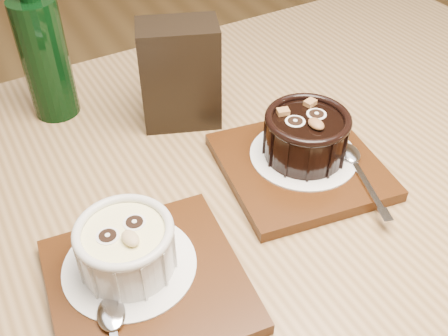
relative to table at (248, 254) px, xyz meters
The scene contains 11 objects.
ground 0.75m from the table, 45.31° to the left, with size 5.00×5.00×0.00m, color brown.
table is the anchor object (origin of this frame).
tray_left 0.19m from the table, 158.71° to the right, with size 0.18×0.18×0.01m, color #41200A.
doily_left 0.19m from the table, 167.76° to the right, with size 0.13×0.13×0.00m, color white.
ramekin_white 0.21m from the table, 167.74° to the right, with size 0.09×0.09×0.06m.
tray_right 0.13m from the table, 13.44° to the left, with size 0.18×0.18×0.01m, color #41200A.
doily_right 0.14m from the table, 16.81° to the left, with size 0.13×0.13×0.00m, color white.
ramekin_dark 0.17m from the table, 16.81° to the left, with size 0.10×0.10×0.06m.
spoon_right 0.17m from the table, 13.76° to the right, with size 0.03×0.13×0.01m, color silver, non-canonical shape.
condiment_stand 0.24m from the table, 90.52° to the left, with size 0.10×0.06×0.14m, color black.
green_bottle 0.36m from the table, 117.55° to the left, with size 0.06×0.06×0.23m.
Camera 1 is at (-0.47, -0.61, 1.17)m, focal length 42.00 mm.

